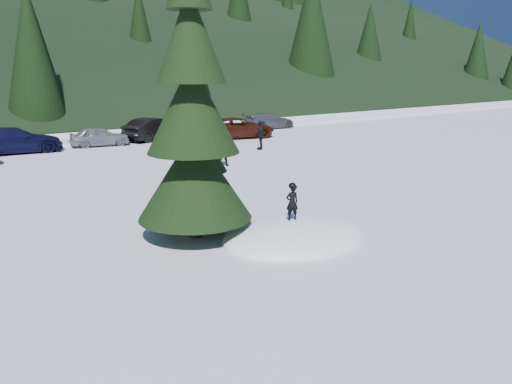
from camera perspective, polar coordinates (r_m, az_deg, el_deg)
ground at (r=14.29m, az=4.52°, el=-5.16°), size 200.00×200.00×0.00m
snow_mound at (r=14.29m, az=4.52°, el=-5.16°), size 4.48×3.52×0.96m
spruce_tall at (r=13.74m, az=-7.26°, el=8.20°), size 3.20×3.20×8.60m
spruce_short at (r=15.60m, az=-6.55°, el=4.36°), size 2.20×2.20×5.37m
child_skier at (r=14.11m, az=4.15°, el=-1.22°), size 0.43×0.35×1.01m
adult_0 at (r=24.71m, az=-4.00°, el=4.78°), size 0.94×0.85×1.58m
adult_1 at (r=29.84m, az=0.49°, el=6.48°), size 0.86×1.07×1.70m
car_3 at (r=31.67m, az=-25.88°, el=5.33°), size 5.30×2.58×1.48m
car_4 at (r=32.78m, az=-17.45°, el=6.08°), size 3.80×2.16×1.22m
car_5 at (r=34.79m, az=-11.59°, el=7.08°), size 4.85×3.11×1.51m
car_6 at (r=35.14m, az=-2.08°, el=7.34°), size 5.53×3.53×1.42m
car_7 at (r=40.87m, az=1.51°, el=8.14°), size 4.47×2.05×1.27m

